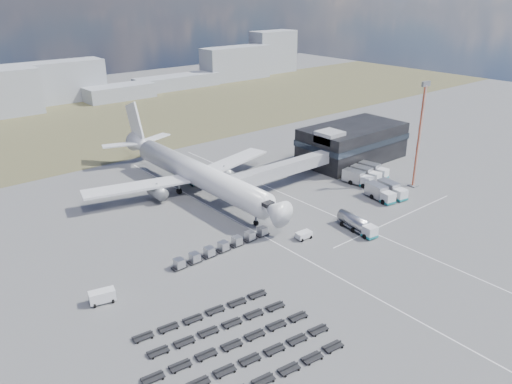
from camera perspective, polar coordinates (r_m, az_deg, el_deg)
ground at (r=98.14m, az=3.38°, el=-5.59°), size 420.00×420.00×0.00m
grass_strip at (r=188.52m, az=-20.19°, el=6.93°), size 420.00×90.00×0.01m
lane_markings at (r=106.20m, az=6.14°, el=-3.40°), size 47.12×110.00×0.01m
terminal at (r=144.03m, az=10.92°, el=5.58°), size 30.40×16.40×11.00m
jet_bridge at (r=119.68m, az=2.36°, el=2.39°), size 30.30×3.80×7.05m
airliner at (r=119.52m, az=-7.19°, el=2.32°), size 51.59×64.53×17.62m
skyline at (r=224.55m, az=-24.97°, el=10.59°), size 307.09×25.31×22.90m
fuel_tanker at (r=103.17m, az=11.48°, el=-3.59°), size 3.66×9.94×3.14m
pushback_tug at (r=98.92m, az=5.47°, el=-4.95°), size 3.31×2.02×1.45m
utility_van at (r=83.35m, az=-17.17°, el=-11.37°), size 4.30×2.69×2.15m
catering_truck at (r=127.34m, az=-7.55°, el=1.80°), size 2.79×6.76×3.10m
service_trucks_near at (r=120.50m, az=14.65°, el=0.09°), size 7.78×8.84×3.17m
service_trucks_far at (r=130.43m, az=12.42°, el=2.03°), size 11.38×9.23×3.16m
uld_row at (r=94.09m, az=-3.75°, el=-6.21°), size 22.09×1.92×1.71m
baggage_dollies at (r=71.86m, az=-2.70°, el=-17.11°), size 27.90×20.47×0.69m
floodlight_mast at (r=126.29m, az=18.17°, el=6.14°), size 2.46×2.00×25.92m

